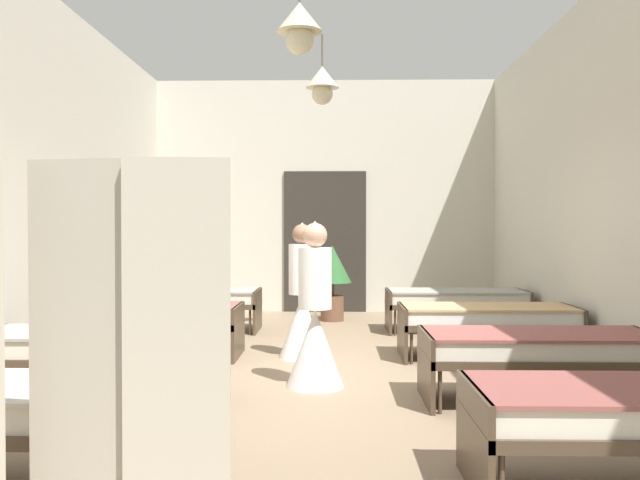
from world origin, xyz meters
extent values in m
cube|color=#8C755B|center=(0.00, 0.00, -0.05)|extent=(6.37, 10.78, 0.10)
cube|color=beige|center=(0.00, 5.19, 1.98)|extent=(6.17, 0.20, 3.96)
cube|color=beige|center=(-2.99, 0.00, 1.98)|extent=(0.20, 10.18, 3.96)
cube|color=beige|center=(2.99, 0.00, 1.98)|extent=(0.20, 10.18, 3.96)
cube|color=#2D2823|center=(0.00, 5.07, 1.20)|extent=(1.40, 0.06, 2.40)
cone|color=beige|center=(-0.18, 0.00, 3.44)|extent=(0.44, 0.44, 0.28)
sphere|color=beige|center=(-0.18, 0.00, 3.22)|extent=(0.28, 0.28, 0.28)
cylinder|color=brown|center=(0.00, 2.37, 3.75)|extent=(0.02, 0.02, 0.41)
cone|color=beige|center=(0.00, 2.37, 3.40)|extent=(0.44, 0.44, 0.28)
sphere|color=beige|center=(0.00, 2.37, 3.18)|extent=(0.28, 0.28, 0.28)
cylinder|color=#473828|center=(-0.97, -2.49, 0.17)|extent=(0.03, 0.03, 0.34)
cube|color=#473828|center=(-0.91, -2.85, 0.29)|extent=(0.04, 0.84, 0.57)
cylinder|color=#473828|center=(0.97, -2.49, 0.17)|extent=(0.03, 0.03, 0.34)
cube|color=#473828|center=(0.91, -2.85, 0.29)|extent=(0.04, 0.84, 0.57)
cylinder|color=#473828|center=(-2.71, -0.59, 0.17)|extent=(0.03, 0.03, 0.34)
cylinder|color=#473828|center=(-0.97, -1.31, 0.17)|extent=(0.03, 0.03, 0.34)
cylinder|color=#473828|center=(-0.97, -0.59, 0.17)|extent=(0.03, 0.03, 0.34)
cube|color=#473828|center=(-1.84, -0.95, 0.38)|extent=(1.90, 0.84, 0.07)
cube|color=#473828|center=(-0.91, -0.95, 0.29)|extent=(0.04, 0.84, 0.57)
cube|color=silver|center=(-1.84, -0.95, 0.48)|extent=(1.82, 0.78, 0.14)
cube|color=#9E9E93|center=(-1.84, -0.95, 0.56)|extent=(1.86, 0.82, 0.02)
cylinder|color=#473828|center=(0.97, -1.31, 0.17)|extent=(0.03, 0.03, 0.34)
cylinder|color=#473828|center=(0.97, -0.59, 0.17)|extent=(0.03, 0.03, 0.34)
cylinder|color=#473828|center=(2.71, -0.59, 0.17)|extent=(0.03, 0.03, 0.34)
cube|color=#473828|center=(1.84, -0.95, 0.38)|extent=(1.90, 0.84, 0.07)
cube|color=#473828|center=(0.91, -0.95, 0.29)|extent=(0.04, 0.84, 0.57)
cube|color=silver|center=(1.84, -0.95, 0.48)|extent=(1.82, 0.78, 0.14)
cube|color=#8C4C47|center=(1.84, -0.95, 0.56)|extent=(1.86, 0.82, 0.02)
cylinder|color=#473828|center=(-2.71, 0.59, 0.17)|extent=(0.03, 0.03, 0.34)
cylinder|color=#473828|center=(-2.71, 1.31, 0.17)|extent=(0.03, 0.03, 0.34)
cylinder|color=#473828|center=(-0.97, 0.59, 0.17)|extent=(0.03, 0.03, 0.34)
cylinder|color=#473828|center=(-0.97, 1.31, 0.17)|extent=(0.03, 0.03, 0.34)
cube|color=#473828|center=(-1.84, 0.95, 0.38)|extent=(1.90, 0.84, 0.07)
cube|color=#473828|center=(-2.77, 0.95, 0.29)|extent=(0.04, 0.84, 0.57)
cube|color=#473828|center=(-0.91, 0.95, 0.29)|extent=(0.04, 0.84, 0.57)
cube|color=white|center=(-1.84, 0.95, 0.48)|extent=(1.82, 0.78, 0.14)
cube|color=#8C4C47|center=(-1.84, 0.95, 0.56)|extent=(1.86, 0.82, 0.02)
cylinder|color=#473828|center=(0.97, 0.59, 0.17)|extent=(0.03, 0.03, 0.34)
cylinder|color=#473828|center=(0.97, 1.31, 0.17)|extent=(0.03, 0.03, 0.34)
cylinder|color=#473828|center=(2.71, 0.59, 0.17)|extent=(0.03, 0.03, 0.34)
cylinder|color=#473828|center=(2.71, 1.31, 0.17)|extent=(0.03, 0.03, 0.34)
cube|color=#473828|center=(1.84, 0.95, 0.38)|extent=(1.90, 0.84, 0.07)
cube|color=#473828|center=(0.91, 0.95, 0.29)|extent=(0.04, 0.84, 0.57)
cube|color=#473828|center=(2.77, 0.95, 0.29)|extent=(0.04, 0.84, 0.57)
cube|color=white|center=(1.84, 0.95, 0.48)|extent=(1.82, 0.78, 0.14)
cube|color=tan|center=(1.84, 0.95, 0.56)|extent=(1.86, 0.82, 0.02)
cylinder|color=#473828|center=(-2.71, 2.49, 0.17)|extent=(0.03, 0.03, 0.34)
cylinder|color=#473828|center=(-2.71, 3.21, 0.17)|extent=(0.03, 0.03, 0.34)
cylinder|color=#473828|center=(-0.97, 2.49, 0.17)|extent=(0.03, 0.03, 0.34)
cylinder|color=#473828|center=(-0.97, 3.21, 0.17)|extent=(0.03, 0.03, 0.34)
cube|color=#473828|center=(-1.84, 2.85, 0.38)|extent=(1.90, 0.84, 0.07)
cube|color=#473828|center=(-2.77, 2.85, 0.29)|extent=(0.04, 0.84, 0.57)
cube|color=#473828|center=(-0.91, 2.85, 0.29)|extent=(0.04, 0.84, 0.57)
cube|color=silver|center=(-1.84, 2.85, 0.48)|extent=(1.82, 0.78, 0.14)
cube|color=#9E9E93|center=(-1.84, 2.85, 0.56)|extent=(1.86, 0.82, 0.02)
cylinder|color=#473828|center=(0.97, 2.49, 0.17)|extent=(0.03, 0.03, 0.34)
cylinder|color=#473828|center=(0.97, 3.21, 0.17)|extent=(0.03, 0.03, 0.34)
cylinder|color=#473828|center=(2.71, 2.49, 0.17)|extent=(0.03, 0.03, 0.34)
cylinder|color=#473828|center=(2.71, 3.21, 0.17)|extent=(0.03, 0.03, 0.34)
cube|color=#473828|center=(1.84, 2.85, 0.38)|extent=(1.90, 0.84, 0.07)
cube|color=#473828|center=(0.91, 2.85, 0.29)|extent=(0.04, 0.84, 0.57)
cube|color=#473828|center=(2.77, 2.85, 0.29)|extent=(0.04, 0.84, 0.57)
cube|color=silver|center=(1.84, 2.85, 0.48)|extent=(1.82, 0.78, 0.14)
cube|color=#9E9E93|center=(1.84, 2.85, 0.56)|extent=(1.86, 0.82, 0.02)
cone|color=white|center=(-0.19, 0.92, 0.35)|extent=(0.52, 0.52, 0.70)
cylinder|color=white|center=(-0.19, 0.92, 0.97)|extent=(0.30, 0.30, 0.55)
sphere|color=#846047|center=(-0.19, 0.92, 1.36)|extent=(0.22, 0.22, 0.22)
cone|color=white|center=(-0.19, 0.92, 1.44)|extent=(0.18, 0.18, 0.10)
cone|color=white|center=(-0.02, -0.44, 0.35)|extent=(0.52, 0.52, 0.70)
cylinder|color=white|center=(-0.02, -0.44, 0.97)|extent=(0.30, 0.30, 0.55)
sphere|color=tan|center=(-0.02, -0.44, 1.36)|extent=(0.22, 0.22, 0.22)
cone|color=white|center=(-0.02, -0.44, 1.44)|extent=(0.18, 0.18, 0.10)
cylinder|color=brown|center=(0.13, 3.91, 0.20)|extent=(0.35, 0.35, 0.39)
cylinder|color=brown|center=(0.13, 3.91, 0.49)|extent=(0.06, 0.06, 0.20)
cone|color=#2D6633|center=(0.13, 3.91, 0.88)|extent=(0.59, 0.59, 0.57)
cube|color=#BCB29E|center=(-0.89, -3.77, 0.85)|extent=(0.42, 0.10, 1.70)
cube|color=#BCB29E|center=(-0.47, -3.83, 0.85)|extent=(0.42, 0.08, 1.70)
camera|label=1|loc=(0.15, -6.48, 1.42)|focal=37.95mm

